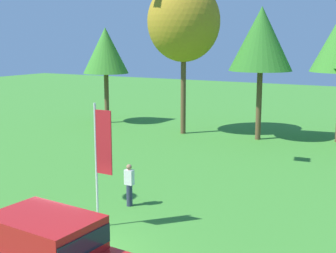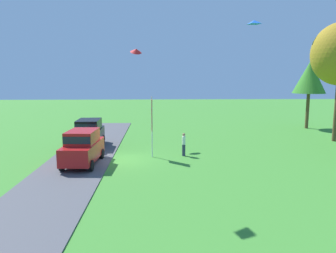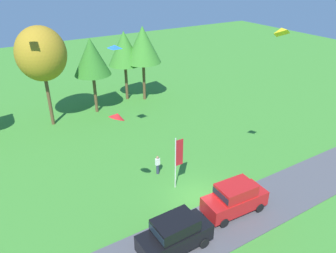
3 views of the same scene
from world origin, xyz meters
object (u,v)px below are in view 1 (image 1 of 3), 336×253
object	(u,v)px
tree_far_left	(106,51)
tree_lone_near	(261,39)
tree_center_back	(184,22)
person_on_lawn	(129,185)
flag_banner	(101,150)

from	to	relation	value
tree_far_left	tree_lone_near	xyz separation A→B (m)	(12.65, -0.17, 0.88)
tree_far_left	tree_center_back	distance (m)	7.69
person_on_lawn	tree_far_left	xyz separation A→B (m)	(-12.46, 15.01, 4.82)
person_on_lawn	tree_far_left	bearing A→B (deg)	129.69
person_on_lawn	flag_banner	size ratio (longest dim) A/B	0.39
person_on_lawn	tree_lone_near	world-z (taller)	tree_lone_near
person_on_lawn	tree_center_back	world-z (taller)	tree_center_back
tree_lone_near	person_on_lawn	bearing A→B (deg)	-90.76
tree_center_back	flag_banner	distance (m)	18.10
tree_lone_near	tree_center_back	bearing A→B (deg)	-172.72
tree_far_left	flag_banner	world-z (taller)	tree_far_left
person_on_lawn	tree_far_left	size ratio (longest dim) A/B	0.23
person_on_lawn	flag_banner	xyz separation A→B (m)	(0.48, -2.33, 1.93)
tree_lone_near	flag_banner	size ratio (longest dim) A/B	1.96
tree_far_left	tree_lone_near	size ratio (longest dim) A/B	0.87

